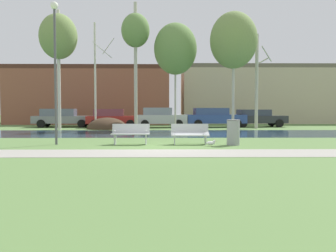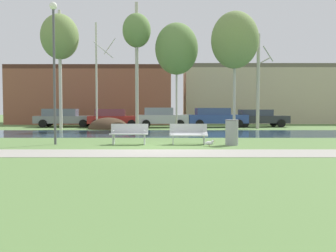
% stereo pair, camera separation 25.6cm
% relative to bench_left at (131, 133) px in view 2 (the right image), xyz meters
% --- Properties ---
extents(ground_plane, '(120.00, 120.00, 0.00)m').
position_rel_bench_left_xyz_m(ground_plane, '(1.26, 8.80, -0.47)').
color(ground_plane, '#5B7F42').
extents(paved_path_strip, '(60.00, 2.14, 0.01)m').
position_rel_bench_left_xyz_m(paved_path_strip, '(1.26, -3.02, -0.47)').
color(paved_path_strip, '#9E998E').
rests_on(paved_path_strip, ground).
extents(river_band, '(80.00, 6.44, 0.01)m').
position_rel_bench_left_xyz_m(river_band, '(1.26, 6.64, -0.47)').
color(river_band, '#284256').
rests_on(river_band, ground).
extents(soil_mound, '(2.99, 2.88, 1.70)m').
position_rel_bench_left_xyz_m(soil_mound, '(-2.81, 11.65, -0.47)').
color(soil_mound, '#423021').
rests_on(soil_mound, ground).
extents(bench_left, '(1.61, 0.58, 0.87)m').
position_rel_bench_left_xyz_m(bench_left, '(0.00, 0.00, 0.00)').
color(bench_left, '#B2B5B7').
rests_on(bench_left, ground).
extents(bench_right, '(1.61, 0.58, 0.87)m').
position_rel_bench_left_xyz_m(bench_right, '(2.52, 0.00, 0.00)').
color(bench_right, '#B2B5B7').
rests_on(bench_right, ground).
extents(trash_bin, '(0.56, 0.56, 1.06)m').
position_rel_bench_left_xyz_m(trash_bin, '(4.31, -0.29, 0.08)').
color(trash_bin, gray).
rests_on(trash_bin, ground).
extents(seagull, '(0.41, 0.15, 0.25)m').
position_rel_bench_left_xyz_m(seagull, '(3.33, -0.69, -0.34)').
color(seagull, white).
rests_on(seagull, ground).
extents(streetlamp, '(0.32, 0.32, 5.97)m').
position_rel_bench_left_xyz_m(streetlamp, '(-3.15, 0.01, 3.45)').
color(streetlamp, '#4C4C51').
rests_on(streetlamp, ground).
extents(birch_far_left, '(2.68, 2.68, 8.54)m').
position_rel_bench_left_xyz_m(birch_far_left, '(-6.11, 10.82, 6.14)').
color(birch_far_left, beige).
rests_on(birch_far_left, ground).
extents(birch_left, '(1.55, 2.76, 7.89)m').
position_rel_bench_left_xyz_m(birch_left, '(-3.65, 11.78, 3.59)').
color(birch_left, beige).
rests_on(birch_left, ground).
extents(birch_center_left, '(2.10, 2.10, 9.40)m').
position_rel_bench_left_xyz_m(birch_center_left, '(-0.69, 11.87, 6.73)').
color(birch_center_left, '#BCB7A8').
rests_on(birch_center_left, ground).
extents(birch_center, '(3.22, 3.22, 7.93)m').
position_rel_bench_left_xyz_m(birch_center, '(2.29, 12.03, 5.52)').
color(birch_center, '#BCB7A8').
rests_on(birch_center, ground).
extents(birch_center_right, '(3.37, 3.37, 8.42)m').
position_rel_bench_left_xyz_m(birch_center_right, '(6.41, 10.67, 5.91)').
color(birch_center_right, '#BCB7A8').
rests_on(birch_center_right, ground).
extents(birch_right, '(1.23, 1.98, 7.11)m').
position_rel_bench_left_xyz_m(birch_right, '(8.46, 11.98, 3.17)').
color(birch_right, '#BCB7A8').
rests_on(birch_right, ground).
extents(parked_van_nearest_grey, '(4.89, 2.35, 1.50)m').
position_rel_bench_left_xyz_m(parked_van_nearest_grey, '(-6.89, 14.27, 0.31)').
color(parked_van_nearest_grey, slate).
rests_on(parked_van_nearest_grey, ground).
extents(parked_sedan_second_red, '(4.28, 2.29, 1.48)m').
position_rel_bench_left_xyz_m(parked_sedan_second_red, '(-2.74, 13.68, 0.30)').
color(parked_sedan_second_red, maroon).
rests_on(parked_sedan_second_red, ground).
extents(parked_hatch_third_silver, '(4.14, 2.17, 1.59)m').
position_rel_bench_left_xyz_m(parked_hatch_third_silver, '(1.12, 13.67, 0.35)').
color(parked_hatch_third_silver, '#B2B5BC').
rests_on(parked_hatch_third_silver, ground).
extents(parked_wagon_fourth_blue, '(4.90, 2.28, 1.56)m').
position_rel_bench_left_xyz_m(parked_wagon_fourth_blue, '(5.54, 14.11, 0.35)').
color(parked_wagon_fourth_blue, '#2D4793').
rests_on(parked_wagon_fourth_blue, ground).
extents(parked_suv_fifth_dark, '(4.65, 2.19, 1.43)m').
position_rel_bench_left_xyz_m(parked_suv_fifth_dark, '(9.12, 14.44, 0.29)').
color(parked_suv_fifth_dark, '#282B30').
rests_on(parked_suv_fifth_dark, ground).
extents(building_brick_low, '(15.62, 8.59, 5.61)m').
position_rel_bench_left_xyz_m(building_brick_low, '(-5.88, 22.53, 2.34)').
color(building_brick_low, brown).
rests_on(building_brick_low, ground).
extents(building_beige_block, '(17.90, 6.26, 5.89)m').
position_rel_bench_left_xyz_m(building_beige_block, '(12.34, 22.82, 2.47)').
color(building_beige_block, '#BCAD8E').
rests_on(building_beige_block, ground).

